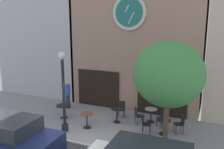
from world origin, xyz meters
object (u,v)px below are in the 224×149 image
cafe_chair_mid_row (163,117)px  parked_car_navy (7,137)px  street_tree (168,75)px  cafe_table_center_left (163,124)px  cafe_chair_right_end (181,123)px  pedestrian_blue (68,94)px  cafe_chair_left_end (122,108)px  cafe_chair_near_lamp (145,123)px  cafe_table_center_right (151,113)px  cafe_chair_facing_street (138,115)px  cafe_table_near_door (64,108)px  cafe_table_leftmost (117,114)px  street_lamp (64,92)px  cafe_table_near_curb (87,118)px

cafe_chair_mid_row → parked_car_navy: size_ratio=0.21×
street_tree → parked_car_navy: street_tree is taller
cafe_table_center_left → cafe_chair_right_end: bearing=32.8°
cafe_table_center_left → cafe_chair_mid_row: bearing=103.8°
cafe_chair_right_end → pedestrian_blue: pedestrian_blue is taller
cafe_table_center_left → parked_car_navy: (-5.25, -4.28, 0.26)m
pedestrian_blue → cafe_chair_left_end: bearing=-0.2°
street_tree → pedestrian_blue: 7.56m
cafe_chair_left_end → cafe_chair_near_lamp: bearing=-39.5°
cafe_table_center_right → cafe_chair_facing_street: 0.78m
street_tree → cafe_table_near_door: (-5.86, 1.36, -2.66)m
cafe_table_leftmost → pedestrian_blue: pedestrian_blue is taller
cafe_table_center_left → parked_car_navy: size_ratio=0.17×
street_lamp → cafe_chair_near_lamp: street_lamp is taller
cafe_chair_left_end → street_tree: bearing=-43.3°
cafe_table_center_right → pedestrian_blue: pedestrian_blue is taller
cafe_table_near_door → cafe_table_near_curb: (1.83, -0.61, -0.05)m
cafe_table_near_curb → cafe_table_center_left: cafe_table_near_curb is taller
cafe_chair_near_lamp → pedestrian_blue: size_ratio=0.54×
street_tree → cafe_chair_mid_row: size_ratio=5.00×
cafe_chair_near_lamp → cafe_chair_mid_row: bearing=57.6°
cafe_table_leftmost → cafe_table_center_left: cafe_table_leftmost is taller
cafe_chair_facing_street → parked_car_navy: size_ratio=0.21×
street_lamp → cafe_table_center_left: street_lamp is taller
cafe_table_leftmost → cafe_chair_left_end: cafe_chair_left_end is taller
cafe_chair_facing_street → cafe_chair_near_lamp: bearing=-53.4°
street_lamp → cafe_table_near_door: bearing=127.4°
cafe_table_center_right → cafe_chair_mid_row: size_ratio=0.82×
cafe_table_center_right → cafe_chair_right_end: size_ratio=0.82×
cafe_table_near_door → parked_car_navy: size_ratio=0.18×
cafe_chair_right_end → street_lamp: bearing=-158.4°
cafe_chair_right_end → cafe_chair_left_end: bearing=166.7°
cafe_chair_mid_row → pedestrian_blue: bearing=175.5°
cafe_table_center_left → cafe_table_leftmost: bearing=170.7°
cafe_table_leftmost → street_tree: bearing=-34.3°
cafe_table_near_curb → cafe_table_leftmost: 1.66m
parked_car_navy → cafe_chair_right_end: bearing=38.5°
cafe_table_center_right → cafe_chair_near_lamp: (0.07, -1.39, 0.03)m
street_tree → cafe_table_center_left: 3.17m
cafe_table_leftmost → cafe_table_center_left: 2.57m
cafe_chair_near_lamp → cafe_chair_right_end: bearing=23.8°
cafe_table_center_right → cafe_chair_near_lamp: size_ratio=0.82×
cafe_chair_right_end → parked_car_navy: size_ratio=0.21×
parked_car_navy → street_tree: bearing=25.5°
street_lamp → cafe_chair_near_lamp: 4.11m
cafe_table_center_left → cafe_chair_near_lamp: bearing=-165.0°
street_lamp → parked_car_navy: size_ratio=0.89×
cafe_chair_mid_row → cafe_chair_left_end: (-2.41, 0.46, 0.00)m
cafe_table_center_left → cafe_table_center_right: bearing=127.6°
cafe_table_near_curb → cafe_table_leftmost: (1.09, 1.26, -0.02)m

